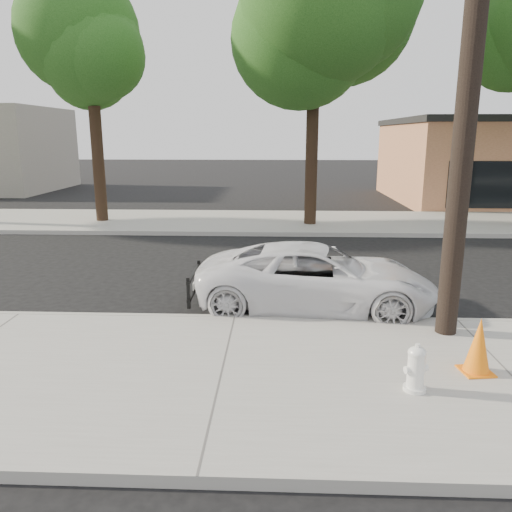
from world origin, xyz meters
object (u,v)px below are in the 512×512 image
at_px(police_cruiser, 317,277).
at_px(traffic_cone, 478,346).
at_px(utility_pole, 473,41).
at_px(fire_hydrant, 416,369).

height_order(police_cruiser, traffic_cone, police_cruiser).
distance_m(utility_pole, fire_hydrant, 4.82).
height_order(utility_pole, fire_hydrant, utility_pole).
distance_m(police_cruiser, fire_hydrant, 3.66).
xyz_separation_m(fire_hydrant, traffic_cone, (0.99, 0.55, 0.09)).
bearing_deg(police_cruiser, utility_pole, -121.79).
distance_m(utility_pole, police_cruiser, 4.79).
relative_size(utility_pole, police_cruiser, 1.95).
height_order(fire_hydrant, traffic_cone, traffic_cone).
bearing_deg(utility_pole, fire_hydrant, -117.49).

